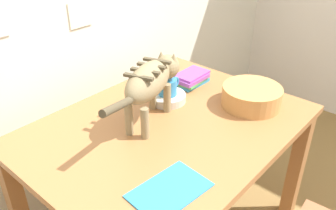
% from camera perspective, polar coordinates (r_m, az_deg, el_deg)
% --- Properties ---
extents(dining_table, '(1.28, 0.96, 0.74)m').
position_cam_1_polar(dining_table, '(1.68, 0.00, -5.51)').
color(dining_table, '#9F673A').
rests_on(dining_table, ground_plane).
extents(cat, '(0.62, 0.26, 0.28)m').
position_cam_1_polar(cat, '(1.57, -2.67, 3.98)').
color(cat, '#897753').
rests_on(cat, dining_table).
extents(saucer_bowl, '(0.19, 0.19, 0.04)m').
position_cam_1_polar(saucer_bowl, '(1.80, -0.09, 1.21)').
color(saucer_bowl, beige).
rests_on(saucer_bowl, dining_table).
extents(coffee_mug, '(0.14, 0.10, 0.08)m').
position_cam_1_polar(coffee_mug, '(1.78, -0.02, 2.99)').
color(coffee_mug, teal).
rests_on(coffee_mug, saucer_bowl).
extents(magazine, '(0.29, 0.21, 0.01)m').
position_cam_1_polar(magazine, '(1.28, 0.26, -13.60)').
color(magazine, '#2D8BC9').
rests_on(magazine, dining_table).
extents(book_stack, '(0.20, 0.14, 0.07)m').
position_cam_1_polar(book_stack, '(1.97, 3.78, 4.27)').
color(book_stack, '#3291C9').
rests_on(book_stack, dining_table).
extents(wicker_basket, '(0.29, 0.29, 0.10)m').
position_cam_1_polar(wicker_basket, '(1.80, 13.34, 1.43)').
color(wicker_basket, '#C38849').
rests_on(wicker_basket, dining_table).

